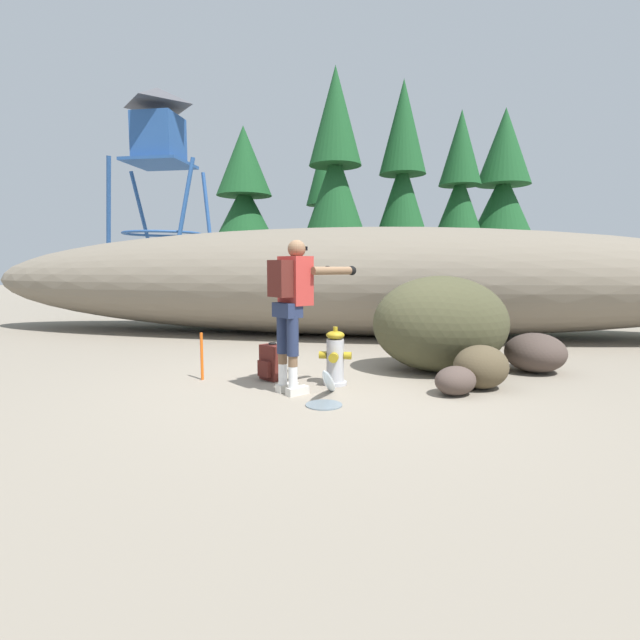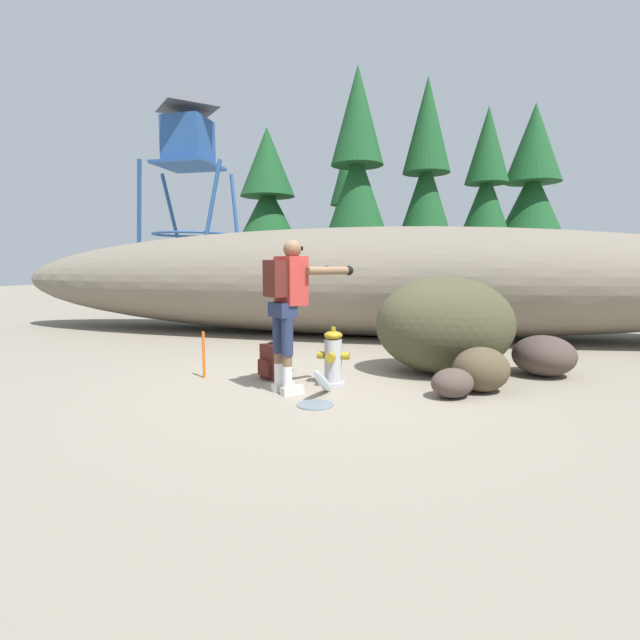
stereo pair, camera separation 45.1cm
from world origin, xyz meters
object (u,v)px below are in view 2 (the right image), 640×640
(boulder_large, at_px, (444,325))
(boulder_small, at_px, (481,369))
(watchtower, at_px, (188,145))
(boulder_mid, at_px, (544,356))
(utility_worker, at_px, (290,296))
(spare_backpack, at_px, (272,362))
(boulder_outlier, at_px, (452,383))
(fire_hydrant, at_px, (333,359))
(survey_stake, at_px, (204,355))

(boulder_large, relative_size, boulder_small, 2.82)
(boulder_small, height_order, watchtower, watchtower)
(boulder_mid, xyz_separation_m, boulder_small, (-0.87, -1.05, -0.01))
(boulder_mid, distance_m, watchtower, 17.59)
(utility_worker, height_order, boulder_large, utility_worker)
(spare_backpack, relative_size, boulder_large, 0.26)
(boulder_outlier, bearing_deg, spare_backpack, 169.78)
(boulder_large, distance_m, watchtower, 16.76)
(spare_backpack, xyz_separation_m, boulder_large, (2.12, 0.84, 0.43))
(fire_hydrant, distance_m, boulder_small, 1.71)
(watchtower, bearing_deg, survey_stake, -61.50)
(boulder_outlier, xyz_separation_m, survey_stake, (-3.07, 0.24, 0.14))
(watchtower, bearing_deg, boulder_mid, -46.43)
(spare_backpack, height_order, boulder_outlier, spare_backpack)
(fire_hydrant, height_order, watchtower, watchtower)
(survey_stake, bearing_deg, utility_worker, -18.33)
(boulder_large, relative_size, survey_stake, 3.02)
(utility_worker, distance_m, boulder_mid, 3.47)
(boulder_small, distance_m, watchtower, 17.79)
(boulder_mid, bearing_deg, spare_backpack, -163.78)
(boulder_mid, relative_size, survey_stake, 1.35)
(spare_backpack, height_order, watchtower, watchtower)
(spare_backpack, height_order, survey_stake, survey_stake)
(spare_backpack, distance_m, survey_stake, 0.89)
(fire_hydrant, relative_size, boulder_mid, 0.87)
(fire_hydrant, relative_size, boulder_outlier, 1.40)
(spare_backpack, distance_m, watchtower, 16.39)
(boulder_mid, height_order, watchtower, watchtower)
(boulder_small, distance_m, survey_stake, 3.39)
(spare_backpack, xyz_separation_m, boulder_small, (2.53, -0.06, 0.04))
(boulder_large, bearing_deg, utility_worker, -140.22)
(spare_backpack, height_order, boulder_large, boulder_large)
(boulder_outlier, height_order, watchtower, watchtower)
(utility_worker, xyz_separation_m, boulder_mid, (2.98, 1.57, -0.83))
(utility_worker, height_order, spare_backpack, utility_worker)
(spare_backpack, height_order, boulder_small, boulder_small)
(boulder_mid, relative_size, watchtower, 0.10)
(fire_hydrant, xyz_separation_m, watchtower, (-8.81, 13.10, 5.99))
(watchtower, height_order, survey_stake, watchtower)
(fire_hydrant, height_order, boulder_mid, fire_hydrant)
(fire_hydrant, relative_size, boulder_large, 0.39)
(boulder_large, height_order, boulder_small, boulder_large)
(fire_hydrant, distance_m, survey_stake, 1.69)
(boulder_outlier, bearing_deg, boulder_large, 93.74)
(utility_worker, relative_size, boulder_large, 0.95)
(fire_hydrant, xyz_separation_m, spare_backpack, (-0.82, 0.15, -0.11))
(fire_hydrant, relative_size, spare_backpack, 1.50)
(utility_worker, xyz_separation_m, boulder_small, (2.11, 0.53, -0.84))
(utility_worker, relative_size, spare_backpack, 3.65)
(spare_backpack, bearing_deg, boulder_small, 125.76)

